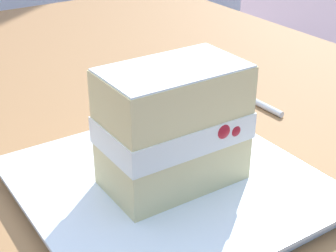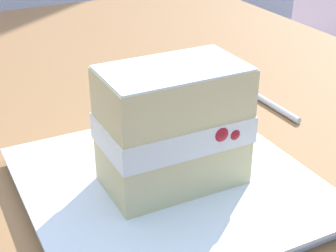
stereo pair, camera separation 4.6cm
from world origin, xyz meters
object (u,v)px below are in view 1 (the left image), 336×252
(dessert_plate, at_px, (168,186))
(cake_slice, at_px, (173,127))
(dessert_fork, at_px, (231,89))
(patio_table, at_px, (3,188))

(dessert_plate, distance_m, cake_slice, 0.07)
(cake_slice, xyz_separation_m, dessert_fork, (0.20, 0.16, -0.07))
(patio_table, xyz_separation_m, dessert_plate, (0.10, -0.24, 0.10))
(dessert_plate, distance_m, dessert_fork, 0.26)
(dessert_plate, bearing_deg, dessert_fork, 36.90)
(cake_slice, bearing_deg, dessert_fork, 38.01)
(dessert_fork, bearing_deg, patio_table, 164.58)
(dessert_plate, height_order, cake_slice, cake_slice)
(patio_table, distance_m, dessert_plate, 0.28)
(dessert_plate, relative_size, cake_slice, 2.03)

